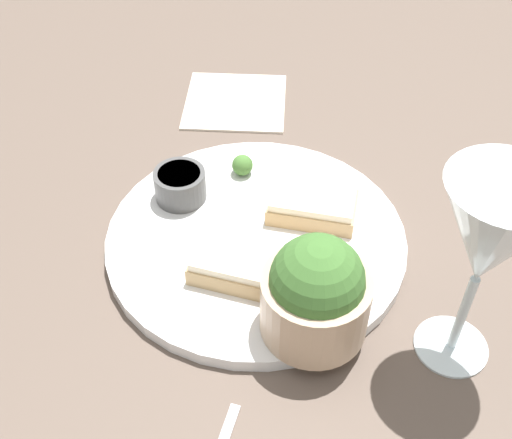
# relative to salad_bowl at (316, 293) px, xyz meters

# --- Properties ---
(ground_plane) EXTENTS (4.00, 4.00, 0.00)m
(ground_plane) POSITION_rel_salad_bowl_xyz_m (-0.04, 0.11, -0.06)
(ground_plane) COLOR brown
(dinner_plate) EXTENTS (0.29, 0.29, 0.01)m
(dinner_plate) POSITION_rel_salad_bowl_xyz_m (-0.04, 0.11, -0.05)
(dinner_plate) COLOR white
(dinner_plate) RESTS_ON ground_plane
(salad_bowl) EXTENTS (0.09, 0.09, 0.10)m
(salad_bowl) POSITION_rel_salad_bowl_xyz_m (0.00, 0.00, 0.00)
(salad_bowl) COLOR tan
(salad_bowl) RESTS_ON dinner_plate
(sauce_ramekin) EXTENTS (0.05, 0.05, 0.03)m
(sauce_ramekin) POSITION_rel_salad_bowl_xyz_m (-0.11, 0.17, -0.03)
(sauce_ramekin) COLOR #4C4C4C
(sauce_ramekin) RESTS_ON dinner_plate
(cheese_toast_near) EXTENTS (0.10, 0.08, 0.03)m
(cheese_toast_near) POSITION_rel_salad_bowl_xyz_m (-0.06, 0.06, -0.03)
(cheese_toast_near) COLOR tan
(cheese_toast_near) RESTS_ON dinner_plate
(cheese_toast_far) EXTENTS (0.10, 0.08, 0.03)m
(cheese_toast_far) POSITION_rel_salad_bowl_xyz_m (0.02, 0.14, -0.03)
(cheese_toast_far) COLOR tan
(cheese_toast_far) RESTS_ON dinner_plate
(wine_glass) EXTENTS (0.09, 0.09, 0.19)m
(wine_glass) POSITION_rel_salad_bowl_xyz_m (0.12, -0.02, 0.08)
(wine_glass) COLOR silver
(wine_glass) RESTS_ON ground_plane
(garnish) EXTENTS (0.02, 0.02, 0.02)m
(garnish) POSITION_rel_salad_bowl_xyz_m (-0.05, 0.20, -0.03)
(garnish) COLOR #477533
(garnish) RESTS_ON dinner_plate
(napkin) EXTENTS (0.14, 0.14, 0.01)m
(napkin) POSITION_rel_salad_bowl_xyz_m (-0.05, 0.36, -0.05)
(napkin) COLOR beige
(napkin) RESTS_ON ground_plane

